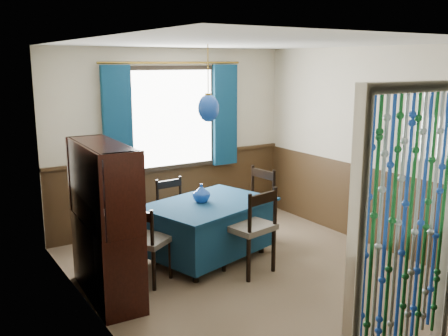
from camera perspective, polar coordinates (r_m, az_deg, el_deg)
floor at (r=5.72m, az=3.47°, el=-11.82°), size 4.00×4.00×0.00m
ceiling at (r=5.23m, az=3.82°, el=14.08°), size 4.00×4.00×0.00m
wall_back at (r=7.03m, az=-6.00°, el=3.29°), size 3.60×0.00×3.60m
wall_front at (r=3.95m, az=21.00°, el=-4.39°), size 3.60×0.00×3.60m
wall_left at (r=4.54m, az=-15.09°, el=-1.90°), size 0.00×4.00×4.00m
wall_right at (r=6.54m, az=16.51°, el=2.21°), size 0.00×4.00×4.00m
wainscot_back at (r=7.17m, az=-5.82°, el=-2.66°), size 3.60×0.00×3.60m
wainscot_front at (r=4.22m, az=20.04°, el=-14.17°), size 3.60×0.00×3.60m
wainscot_left at (r=4.78m, az=-14.42°, el=-10.65°), size 0.00×4.00×4.00m
wainscot_right at (r=6.69m, az=16.04°, el=-4.14°), size 0.00×4.00×4.00m
window at (r=6.94m, az=-5.87°, el=5.69°), size 1.32×0.12×1.42m
doorway at (r=4.04m, az=20.10°, el=-6.92°), size 1.16×0.12×2.18m
dining_table at (r=5.95m, az=-1.72°, el=-6.61°), size 1.67×1.36×0.70m
chair_near at (r=5.54m, az=3.12°, el=-6.86°), size 0.56×0.55×0.98m
chair_far at (r=6.43m, az=-5.64°, el=-4.82°), size 0.44×0.42×0.85m
chair_left at (r=5.37m, az=-8.89°, el=-8.28°), size 0.57×0.58×0.86m
chair_right at (r=6.51m, az=3.39°, el=-4.05°), size 0.51×0.53×0.96m
sideboard at (r=5.12m, az=-13.40°, el=-8.40°), size 0.47×1.21×1.56m
pendant_lamp at (r=5.66m, az=-1.81°, el=6.88°), size 0.25×0.25×0.85m
vase_table at (r=5.86m, az=-2.60°, el=-2.96°), size 0.19×0.19×0.20m
bowl_shelf at (r=4.70m, az=-11.77°, el=-3.25°), size 0.26×0.26×0.06m
vase_sideboard at (r=5.23m, az=-13.68°, el=-4.43°), size 0.16×0.16×0.16m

